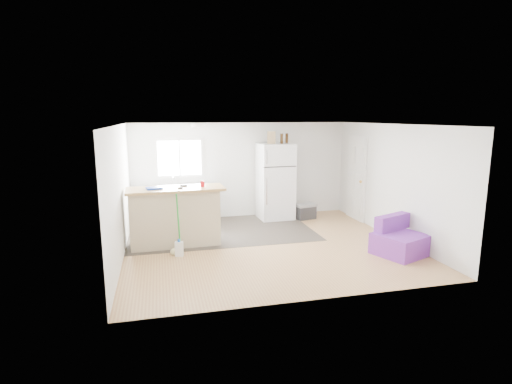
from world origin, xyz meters
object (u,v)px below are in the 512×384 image
at_px(peninsula, 175,216).
at_px(cardboard_box, 271,138).
at_px(cooler, 305,211).
at_px(refrigerator, 275,181).
at_px(red_cup, 203,184).
at_px(bottle_left, 282,139).
at_px(cleaner_jug, 179,249).
at_px(kitchen_cabinets, 174,204).
at_px(blue_tray, 154,188).
at_px(purple_seat, 399,241).
at_px(bottle_right, 287,138).
at_px(mop, 175,242).

height_order(peninsula, cardboard_box, cardboard_box).
bearing_deg(cooler, refrigerator, 147.57).
relative_size(peninsula, red_cup, 16.06).
bearing_deg(cooler, cardboard_box, 152.28).
xyz_separation_m(refrigerator, bottle_left, (0.13, -0.08, 1.07)).
bearing_deg(cardboard_box, peninsula, -147.15).
bearing_deg(bottle_left, cleaner_jug, -140.02).
relative_size(kitchen_cabinets, refrigerator, 1.10).
relative_size(kitchen_cabinets, cardboard_box, 6.95).
relative_size(blue_tray, bottle_left, 1.20).
bearing_deg(bottle_left, purple_seat, -66.00).
bearing_deg(bottle_right, cooler, -30.97).
relative_size(cooler, purple_seat, 0.53).
height_order(kitchen_cabinets, mop, kitchen_cabinets).
distance_m(kitchen_cabinets, purple_seat, 5.16).
xyz_separation_m(cooler, purple_seat, (0.78, -2.89, 0.06)).
relative_size(blue_tray, cardboard_box, 1.00).
relative_size(refrigerator, cardboard_box, 6.30).
xyz_separation_m(cleaner_jug, bottle_left, (2.66, 2.23, 1.87)).
bearing_deg(peninsula, bottle_left, 27.42).
xyz_separation_m(purple_seat, bottle_right, (-1.21, 3.15, 1.76)).
distance_m(kitchen_cabinets, bottle_right, 3.20).
relative_size(refrigerator, red_cup, 15.75).
bearing_deg(red_cup, cooler, 26.62).
bearing_deg(refrigerator, blue_tray, -152.94).
distance_m(mop, bottle_right, 4.02).
xyz_separation_m(refrigerator, cardboard_box, (-0.12, -0.03, 1.10)).
height_order(cooler, purple_seat, purple_seat).
distance_m(cooler, cardboard_box, 2.04).
relative_size(cleaner_jug, red_cup, 2.71).
bearing_deg(bottle_right, cardboard_box, -175.52).
relative_size(red_cup, bottle_left, 0.48).
xyz_separation_m(cleaner_jug, red_cup, (0.53, 0.69, 1.09)).
relative_size(red_cup, cardboard_box, 0.40).
bearing_deg(mop, red_cup, 53.21).
bearing_deg(blue_tray, peninsula, 6.84).
height_order(refrigerator, cardboard_box, cardboard_box).
height_order(red_cup, blue_tray, red_cup).
bearing_deg(cardboard_box, red_cup, -139.82).
bearing_deg(blue_tray, bottle_left, 27.19).
xyz_separation_m(refrigerator, cooler, (0.72, -0.26, -0.75)).
height_order(bottle_left, bottle_right, same).
distance_m(cleaner_jug, red_cup, 1.39).
bearing_deg(red_cup, refrigerator, 39.03).
bearing_deg(mop, cleaner_jug, -54.84).
xyz_separation_m(cleaner_jug, bottle_right, (2.81, 2.31, 1.87)).
bearing_deg(refrigerator, bottle_right, -2.51).
xyz_separation_m(refrigerator, cleaner_jug, (-2.53, -2.31, -0.80)).
relative_size(peninsula, bottle_left, 7.71).
xyz_separation_m(cooler, cleaner_jug, (-3.24, -2.05, -0.06)).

